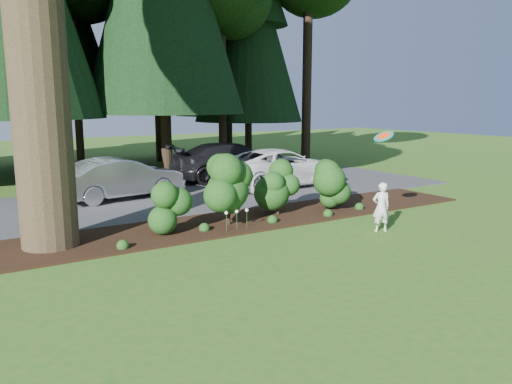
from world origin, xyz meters
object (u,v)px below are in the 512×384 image
Objects in this scene: child at (381,207)px; frisbee at (384,136)px; car_silver_wagon at (121,178)px; car_dark_suv at (234,161)px; car_white_suv at (280,167)px.

frisbee reaches higher than child.
frisbee reaches higher than car_silver_wagon.
car_dark_suv is 10.54× the size of frisbee.
car_dark_suv is (5.28, 1.54, 0.08)m from car_silver_wagon.
child is 2.48× the size of frisbee.
child is 1.81m from frisbee.
child is (4.27, -7.77, -0.09)m from car_silver_wagon.
car_white_suv is at bearing -151.75° from car_dark_suv.
car_silver_wagon is 8.28× the size of frisbee.
car_silver_wagon is 3.33× the size of child.
frisbee is at bearing -157.79° from car_silver_wagon.
child is at bearing -176.04° from car_dark_suv.
car_dark_suv is at bearing -82.71° from car_silver_wagon.
car_silver_wagon is at bearing -39.40° from child.
car_silver_wagon is 0.80× the size of car_white_suv.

